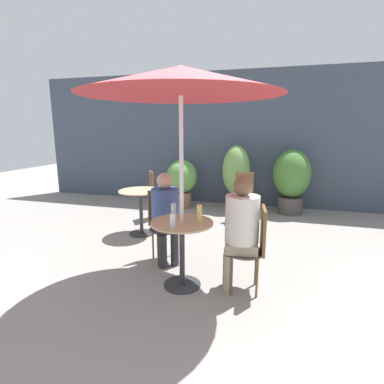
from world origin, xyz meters
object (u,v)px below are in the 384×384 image
object	(u,v)px
seated_person_0	(241,225)
umbrella	(181,81)
cafe_table_near	(182,240)
potted_plant_2	(292,178)
beer_glass_1	(173,220)
potted_plant_1	(236,174)
cafe_table_far	(141,202)
bistro_chair_2	(156,191)
bistro_chair_1	(163,219)
bistro_chair_0	(254,243)
beer_glass_0	(174,210)
seated_person_1	(166,211)
potted_plant_0	(182,180)
bistro_chair_3	(243,193)
beer_glass_2	(199,213)

from	to	relation	value
seated_person_0	umbrella	bearing A→B (deg)	-90.00
cafe_table_near	potted_plant_2	xyz separation A→B (m)	(1.26, 3.44, 0.21)
beer_glass_1	potted_plant_1	bearing A→B (deg)	87.56
umbrella	beer_glass_1	bearing A→B (deg)	-101.18
cafe_table_far	potted_plant_1	bearing A→B (deg)	57.00
potted_plant_2	umbrella	bearing A→B (deg)	-110.08
bistro_chair_2	beer_glass_1	size ratio (longest dim) A/B	6.52
bistro_chair_1	bistro_chair_2	size ratio (longest dim) A/B	1.00
bistro_chair_0	beer_glass_0	xyz separation A→B (m)	(-0.91, 0.03, 0.27)
seated_person_0	beer_glass_1	xyz separation A→B (m)	(-0.66, -0.27, 0.08)
cafe_table_far	seated_person_1	size ratio (longest dim) A/B	0.62
seated_person_0	bistro_chair_0	bearing A→B (deg)	90.00
cafe_table_far	potted_plant_0	size ratio (longest dim) A/B	0.70
bistro_chair_0	bistro_chair_3	xyz separation A→B (m)	(-0.40, 2.50, 0.00)
seated_person_1	beer_glass_0	xyz separation A→B (m)	(0.24, -0.37, 0.12)
cafe_table_near	beer_glass_0	distance (m)	0.35
bistro_chair_2	umbrella	distance (m)	3.13
beer_glass_1	potted_plant_2	size ratio (longest dim) A/B	0.11
beer_glass_2	umbrella	world-z (taller)	umbrella
beer_glass_2	potted_plant_1	size ratio (longest dim) A/B	0.13
seated_person_0	beer_glass_1	bearing A→B (deg)	-75.31
bistro_chair_1	potted_plant_2	xyz separation A→B (m)	(1.73, 2.82, 0.19)
bistro_chair_1	seated_person_1	distance (m)	0.22
seated_person_0	potted_plant_1	world-z (taller)	potted_plant_1
cafe_table_far	bistro_chair_3	distance (m)	1.94
cafe_table_near	seated_person_1	size ratio (longest dim) A/B	0.62
beer_glass_0	potted_plant_0	xyz separation A→B (m)	(-0.94, 3.23, -0.21)
beer_glass_1	cafe_table_near	bearing A→B (deg)	78.82
bistro_chair_0	potted_plant_2	size ratio (longest dim) A/B	0.71
bistro_chair_3	potted_plant_2	bearing A→B (deg)	44.55
bistro_chair_0	seated_person_0	size ratio (longest dim) A/B	0.74
beer_glass_0	umbrella	distance (m)	1.38
beer_glass_1	beer_glass_2	world-z (taller)	beer_glass_2
bistro_chair_0	umbrella	world-z (taller)	umbrella
potted_plant_0	bistro_chair_2	bearing A→B (deg)	-101.41
seated_person_1	potted_plant_2	bearing A→B (deg)	23.60
potted_plant_0	potted_plant_2	xyz separation A→B (m)	(2.34, 0.08, 0.13)
seated_person_1	umbrella	world-z (taller)	umbrella
bistro_chair_0	bistro_chair_1	bearing A→B (deg)	-120.00
bistro_chair_3	beer_glass_2	bearing A→B (deg)	-93.64
beer_glass_0	potted_plant_1	world-z (taller)	potted_plant_1
bistro_chair_1	bistro_chair_0	bearing A→B (deg)	-60.00
bistro_chair_0	seated_person_1	distance (m)	1.23
bistro_chair_3	potted_plant_1	world-z (taller)	potted_plant_1
beer_glass_2	bistro_chair_1	bearing A→B (deg)	139.69
cafe_table_near	beer_glass_2	bearing A→B (deg)	21.34
seated_person_1	beer_glass_0	bearing A→B (deg)	-94.01
bistro_chair_2	seated_person_0	xyz separation A→B (m)	(1.91, -2.26, 0.19)
beer_glass_0	beer_glass_1	size ratio (longest dim) A/B	1.16
seated_person_1	potted_plant_2	world-z (taller)	potted_plant_2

